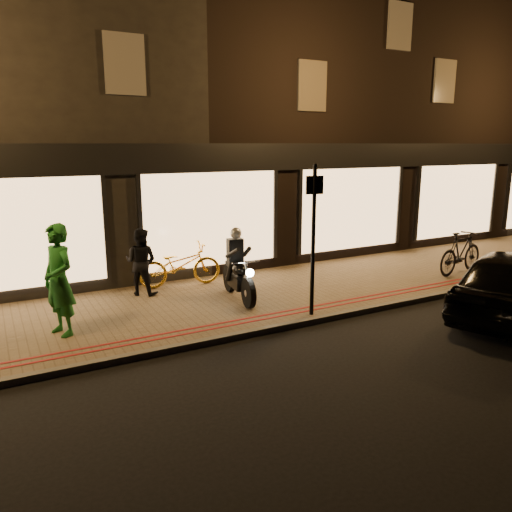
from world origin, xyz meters
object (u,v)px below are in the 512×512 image
Objects in this scene: motorcycle at (238,272)px; sign_post at (313,233)px; bicycle_gold at (180,265)px; person_green at (59,280)px.

motorcycle is 2.14m from sign_post.
bicycle_gold is 0.98× the size of person_green.
person_green is at bearing -166.30° from motorcycle.
sign_post is at bearing -55.71° from motorcycle.
sign_post reaches higher than person_green.
sign_post is 4.78m from person_green.
motorcycle is 0.96× the size of person_green.
person_green reaches higher than bicycle_gold.
bicycle_gold is at bearing 123.84° from motorcycle.
motorcycle is 0.65× the size of sign_post.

